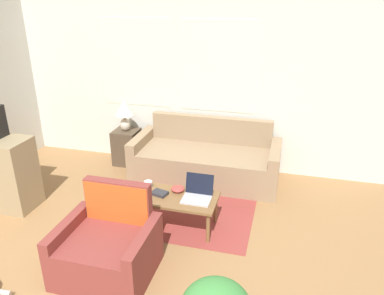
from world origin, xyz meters
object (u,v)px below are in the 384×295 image
couch (206,161)px  cup_navy (142,191)px  armchair (109,248)px  book_red (160,193)px  laptop (198,194)px  coffee_table (175,200)px  cup_yellow (148,184)px  snack_bowl (178,189)px  table_lamp (124,111)px

couch → cup_navy: bearing=-108.9°
armchair → book_red: (0.21, 0.88, 0.15)m
laptop → cup_navy: bearing=-174.0°
laptop → coffee_table: bearing=-171.9°
couch → cup_yellow: 1.27m
couch → laptop: (0.19, -1.27, 0.18)m
snack_bowl → armchair: bearing=-111.2°
coffee_table → cup_navy: bearing=-175.3°
cup_yellow → book_red: bearing=-33.5°
cup_navy → cup_yellow: 0.16m
laptop → snack_bowl: size_ratio=2.03×
armchair → book_red: 0.92m
cup_yellow → armchair: bearing=-91.6°
armchair → table_lamp: 2.57m
coffee_table → couch: bearing=87.1°
armchair → snack_bowl: (0.39, 1.01, 0.16)m
armchair → book_red: bearing=76.3°
coffee_table → table_lamp: bearing=130.6°
table_lamp → book_red: bearing=-53.9°
cup_yellow → laptop: bearing=-8.0°
couch → cup_navy: (-0.46, -1.34, 0.16)m
table_lamp → snack_bowl: bearing=-47.0°
snack_bowl → coffee_table: bearing=-86.0°
couch → snack_bowl: bearing=-93.6°
couch → cup_navy: 1.42m
laptop → book_red: size_ratio=1.57×
couch → snack_bowl: size_ratio=13.27×
couch → armchair: armchair is taller
coffee_table → snack_bowl: snack_bowl is taller
armchair → snack_bowl: 1.09m
couch → table_lamp: (-1.32, 0.16, 0.59)m
armchair → snack_bowl: armchair is taller
cup_navy → cup_yellow: bearing=83.1°
armchair → coffee_table: 0.97m
table_lamp → book_red: size_ratio=2.38×
armchair → laptop: (0.65, 0.91, 0.19)m
armchair → laptop: bearing=54.4°
table_lamp → coffee_table: table_lamp is taller
couch → snack_bowl: couch is taller
coffee_table → cup_navy: 0.40m
couch → laptop: 1.29m
table_lamp → couch: bearing=-7.1°
cup_yellow → book_red: (0.19, -0.12, -0.02)m
couch → snack_bowl: 1.19m
armchair → couch: bearing=78.0°
cup_navy → snack_bowl: cup_navy is taller
couch → book_red: (-0.25, -1.30, 0.14)m
laptop → book_red: laptop is taller
couch → cup_yellow: couch is taller
cup_yellow → book_red: cup_yellow is taller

